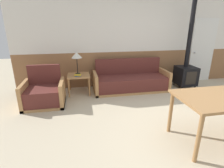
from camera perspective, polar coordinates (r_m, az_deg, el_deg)
ground_plane at (r=3.54m, az=22.47°, el=-13.31°), size 16.00×16.00×0.00m
wall_back at (r=5.41m, az=9.01°, el=13.92°), size 7.20×0.06×2.70m
couch at (r=5.00m, az=6.10°, el=0.88°), size 2.09×0.78×0.86m
armchair at (r=4.39m, az=-21.26°, el=-2.97°), size 0.91×0.78×0.88m
side_table at (r=4.80m, az=-10.82°, el=2.09°), size 0.59×0.59×0.51m
table_lamp at (r=4.77m, az=-11.48°, el=9.04°), size 0.28×0.28×0.59m
book_stack at (r=4.66m, az=-11.13°, el=2.81°), size 0.18×0.14×0.04m
wood_stove at (r=5.58m, az=23.08°, el=4.31°), size 0.53×0.55×2.45m
entry_door at (r=6.42m, az=27.33°, el=9.61°), size 0.81×0.09×1.98m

